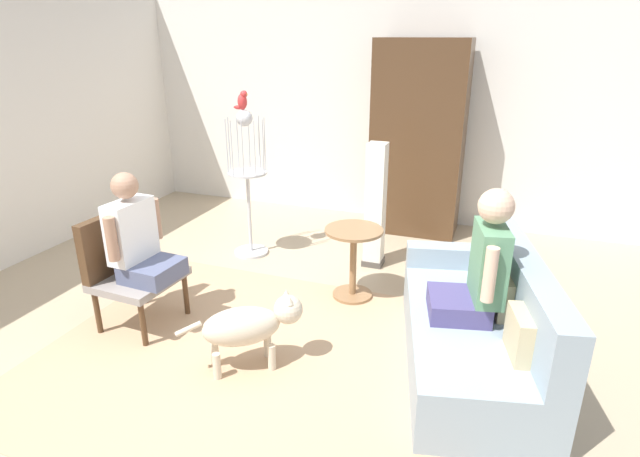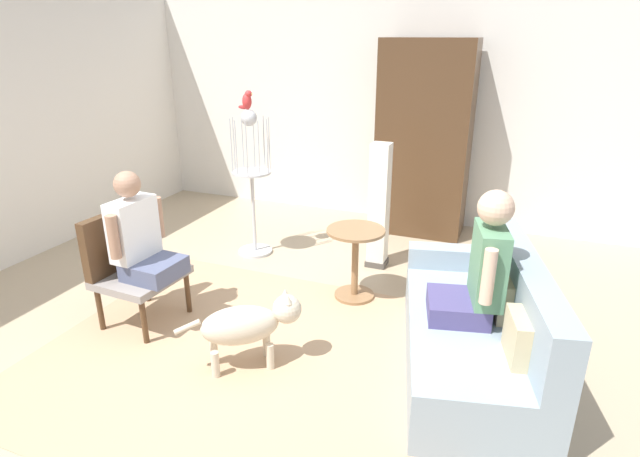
# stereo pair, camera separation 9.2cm
# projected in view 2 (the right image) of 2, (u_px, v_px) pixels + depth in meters

# --- Properties ---
(ground_plane) EXTENTS (7.80, 7.80, 0.00)m
(ground_plane) POSITION_uv_depth(u_px,v_px,m) (267.00, 349.00, 3.83)
(ground_plane) COLOR tan
(back_wall) EXTENTS (6.79, 0.12, 2.73)m
(back_wall) POSITION_uv_depth(u_px,v_px,m) (388.00, 108.00, 6.22)
(back_wall) COLOR silver
(back_wall) RESTS_ON ground
(area_rug) EXTENTS (3.14, 2.59, 0.01)m
(area_rug) POSITION_uv_depth(u_px,v_px,m) (255.00, 358.00, 3.71)
(area_rug) COLOR tan
(area_rug) RESTS_ON ground
(couch) EXTENTS (1.21, 1.92, 0.83)m
(couch) POSITION_uv_depth(u_px,v_px,m) (478.00, 330.00, 3.53)
(couch) COLOR #8EA0AD
(couch) RESTS_ON ground
(armchair) EXTENTS (0.59, 0.64, 0.91)m
(armchair) POSITION_uv_depth(u_px,v_px,m) (129.00, 260.00, 4.08)
(armchair) COLOR #4C331E
(armchair) RESTS_ON ground
(person_on_couch) EXTENTS (0.53, 0.54, 0.90)m
(person_on_couch) POSITION_uv_depth(u_px,v_px,m) (480.00, 269.00, 3.34)
(person_on_couch) COLOR #494277
(person_on_armchair) EXTENTS (0.47, 0.55, 0.83)m
(person_on_armchair) POSITION_uv_depth(u_px,v_px,m) (140.00, 236.00, 3.94)
(person_on_armchair) COLOR #505876
(round_end_table) EXTENTS (0.51, 0.51, 0.65)m
(round_end_table) POSITION_uv_depth(u_px,v_px,m) (355.00, 257.00, 4.46)
(round_end_table) COLOR olive
(round_end_table) RESTS_ON ground
(dog) EXTENTS (0.74, 0.57, 0.54)m
(dog) POSITION_uv_depth(u_px,v_px,m) (248.00, 324.00, 3.53)
(dog) COLOR beige
(dog) RESTS_ON ground
(bird_cage_stand) EXTENTS (0.40, 0.40, 1.52)m
(bird_cage_stand) POSITION_uv_depth(u_px,v_px,m) (252.00, 183.00, 5.25)
(bird_cage_stand) COLOR silver
(bird_cage_stand) RESTS_ON ground
(parrot) EXTENTS (0.17, 0.10, 0.18)m
(parrot) POSITION_uv_depth(u_px,v_px,m) (247.00, 100.00, 4.96)
(parrot) COLOR red
(parrot) RESTS_ON bird_cage_stand
(column_lamp) EXTENTS (0.20, 0.20, 1.25)m
(column_lamp) POSITION_uv_depth(u_px,v_px,m) (379.00, 207.00, 5.01)
(column_lamp) COLOR #4C4742
(column_lamp) RESTS_ON ground
(armoire_cabinet) EXTENTS (1.01, 0.56, 2.18)m
(armoire_cabinet) POSITION_uv_depth(u_px,v_px,m) (424.00, 140.00, 5.78)
(armoire_cabinet) COLOR #4C331E
(armoire_cabinet) RESTS_ON ground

